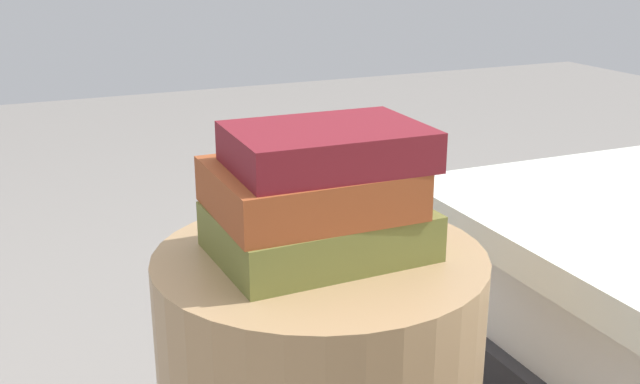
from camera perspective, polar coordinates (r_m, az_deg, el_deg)
book_olive at (r=1.03m, az=-0.28°, el=-2.96°), size 0.28×0.21×0.06m
book_rust at (r=1.01m, az=-0.81°, el=0.33°), size 0.25×0.21×0.06m
book_maroon at (r=0.99m, az=0.54°, el=3.41°), size 0.25×0.19×0.05m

